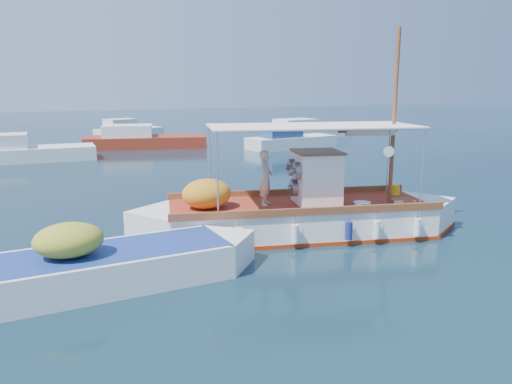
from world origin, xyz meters
name	(u,v)px	position (x,y,z in m)	size (l,w,h in m)	color
ground	(275,237)	(0.00, 0.00, 0.00)	(160.00, 160.00, 0.00)	black
fishing_caique	(297,216)	(0.72, -0.02, 0.53)	(9.67, 4.37, 6.08)	white
dinghy	(110,268)	(-4.85, -1.65, 0.36)	(6.96, 2.21, 1.70)	white
bg_boat_nw	(16,153)	(-7.06, 19.06, 0.49)	(8.10, 2.58, 1.80)	silver
bg_boat_n	(142,141)	(0.90, 22.78, 0.49)	(8.67, 4.64, 1.80)	maroon
bg_boat_ne	(289,141)	(10.19, 18.33, 0.49)	(6.66, 3.05, 1.80)	silver
bg_boat_e	(304,132)	(14.59, 23.91, 0.49)	(8.14, 3.71, 1.80)	silver
bg_boat_far_n	(128,132)	(1.17, 30.02, 0.49)	(5.87, 3.79, 1.80)	silver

